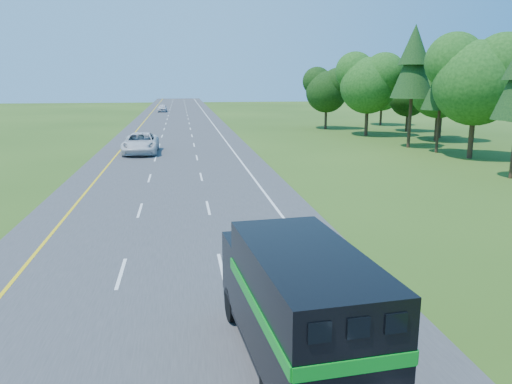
# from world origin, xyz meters

# --- Properties ---
(road) EXTENTS (15.00, 260.00, 0.04)m
(road) POSITION_xyz_m (0.00, 50.00, 0.02)
(road) COLOR #38383A
(road) RESTS_ON ground
(lane_markings) EXTENTS (11.15, 260.00, 0.01)m
(lane_markings) POSITION_xyz_m (0.00, 50.00, 0.04)
(lane_markings) COLOR yellow
(lane_markings) RESTS_ON road
(tree_wall_right) EXTENTS (16.00, 100.00, 12.00)m
(tree_wall_right) POSITION_xyz_m (26.00, 30.00, 6.00)
(tree_wall_right) COLOR #143C10
(tree_wall_right) RESTS_ON ground
(horse_truck) EXTENTS (2.89, 7.52, 3.26)m
(horse_truck) POSITION_xyz_m (3.03, 3.95, 1.78)
(horse_truck) COLOR black
(horse_truck) RESTS_ON road
(white_suv) EXTENTS (3.22, 6.92, 1.92)m
(white_suv) POSITION_xyz_m (-3.32, 41.66, 1.00)
(white_suv) COLOR silver
(white_suv) RESTS_ON road
(far_car) EXTENTS (2.02, 4.73, 1.59)m
(far_car) POSITION_xyz_m (-3.31, 103.59, 0.84)
(far_car) COLOR silver
(far_car) RESTS_ON road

